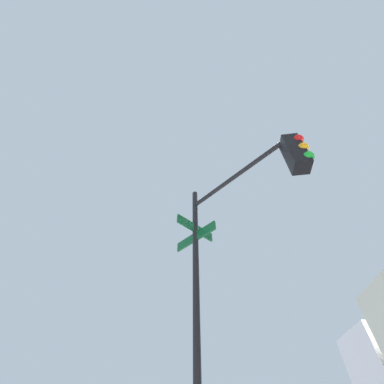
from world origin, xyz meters
The scene contains 1 object.
traffic_signal_near centered at (-5.80, -6.58, 3.65)m, with size 2.13×2.51×5.16m.
Camera 1 is at (-2.48, -7.03, 0.99)m, focal length 22.26 mm.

